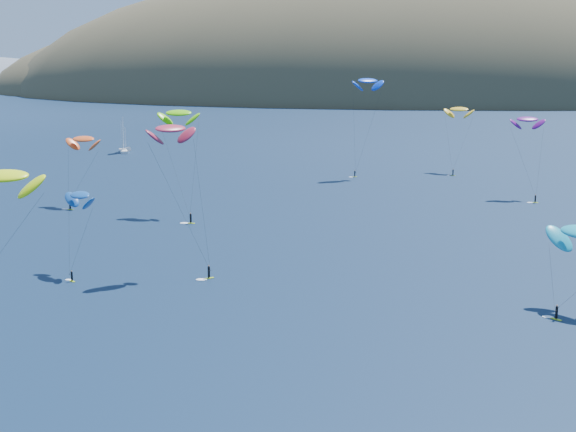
{
  "coord_description": "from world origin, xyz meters",
  "views": [
    {
      "loc": [
        12.95,
        -42.32,
        35.25
      ],
      "look_at": [
        -2.91,
        80.0,
        9.0
      ],
      "focal_mm": 50.0,
      "sensor_mm": 36.0,
      "label": 1
    }
  ],
  "objects": [
    {
      "name": "kitesurfer_3",
      "position": [
        -31.97,
        123.74,
        21.26
      ],
      "size": [
        10.27,
        14.04,
        23.75
      ],
      "rotation": [
        0.0,
        0.0,
        -0.02
      ],
      "color": "#ABD217",
      "rests_on": "ground"
    },
    {
      "name": "kitesurfer_1",
      "position": [
        -55.71,
        129.59,
        14.74
      ],
      "size": [
        9.26,
        10.68,
        17.16
      ],
      "rotation": [
        0.0,
        0.0,
        -0.27
      ],
      "color": "#ABD217",
      "rests_on": "ground"
    },
    {
      "name": "kitesurfer_10",
      "position": [
        -35.55,
        76.47,
        12.2
      ],
      "size": [
        7.47,
        10.36,
        14.17
      ],
      "rotation": [
        0.0,
        0.0,
        -0.64
      ],
      "color": "#ABD217",
      "rests_on": "ground"
    },
    {
      "name": "sailboat",
      "position": [
        -76.72,
        217.15,
        0.97
      ],
      "size": [
        10.14,
        9.66,
        12.13
      ],
      "rotation": [
        0.0,
        0.0,
        0.42
      ],
      "color": "silver",
      "rests_on": "ground"
    },
    {
      "name": "kitesurfer_6",
      "position": [
        44.64,
        152.74,
        18.25
      ],
      "size": [
        8.09,
        11.52,
        20.48
      ],
      "rotation": [
        0.0,
        0.0,
        0.09
      ],
      "color": "#ABD217",
      "rests_on": "ground"
    },
    {
      "name": "kitesurfer_2",
      "position": [
        -34.05,
        49.15,
        19.62
      ],
      "size": [
        11.15,
        13.05,
        22.27
      ],
      "rotation": [
        0.0,
        0.0,
        0.29
      ],
      "color": "#ABD217",
      "rests_on": "ground"
    },
    {
      "name": "kitesurfer_11",
      "position": [
        31.76,
        190.88,
        17.57
      ],
      "size": [
        9.14,
        13.39,
        19.93
      ],
      "rotation": [
        0.0,
        0.0,
        -0.4
      ],
      "color": "#ABD217",
      "rests_on": "ground"
    },
    {
      "name": "kitesurfer_9",
      "position": [
        -20.99,
        78.22,
        22.64
      ],
      "size": [
        11.42,
        8.67,
        24.91
      ],
      "rotation": [
        0.0,
        0.0,
        0.72
      ],
      "color": "#ABD217",
      "rests_on": "ground"
    },
    {
      "name": "kitesurfer_4",
      "position": [
        6.12,
        178.73,
        25.96
      ],
      "size": [
        9.93,
        8.37,
        28.53
      ],
      "rotation": [
        0.0,
        0.0,
        0.56
      ],
      "color": "#ABD217",
      "rests_on": "ground"
    },
    {
      "name": "island",
      "position": [
        39.4,
        562.36,
        -10.74
      ],
      "size": [
        730.0,
        300.0,
        210.0
      ],
      "color": "#3D3526",
      "rests_on": "ground"
    }
  ]
}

